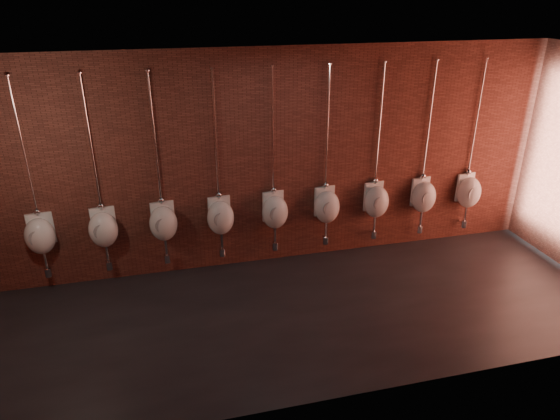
# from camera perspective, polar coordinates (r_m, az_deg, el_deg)

# --- Properties ---
(ground) EXTENTS (8.50, 8.50, 0.00)m
(ground) POSITION_cam_1_polar(r_m,az_deg,el_deg) (6.66, 2.23, -11.76)
(ground) COLOR black
(ground) RESTS_ON ground
(room_shell) EXTENTS (8.54, 3.04, 3.22)m
(room_shell) POSITION_cam_1_polar(r_m,az_deg,el_deg) (5.72, 2.55, 4.78)
(room_shell) COLOR black
(room_shell) RESTS_ON ground
(urinal_0) EXTENTS (0.45, 0.41, 2.72)m
(urinal_0) POSITION_cam_1_polar(r_m,az_deg,el_deg) (7.40, -25.74, -2.56)
(urinal_0) COLOR white
(urinal_0) RESTS_ON ground
(urinal_1) EXTENTS (0.45, 0.41, 2.72)m
(urinal_1) POSITION_cam_1_polar(r_m,az_deg,el_deg) (7.25, -19.55, -1.98)
(urinal_1) COLOR white
(urinal_1) RESTS_ON ground
(urinal_2) EXTENTS (0.45, 0.41, 2.72)m
(urinal_2) POSITION_cam_1_polar(r_m,az_deg,el_deg) (7.20, -13.19, -1.36)
(urinal_2) COLOR white
(urinal_2) RESTS_ON ground
(urinal_3) EXTENTS (0.45, 0.41, 2.72)m
(urinal_3) POSITION_cam_1_polar(r_m,az_deg,el_deg) (7.24, -6.82, -0.73)
(urinal_3) COLOR white
(urinal_3) RESTS_ON ground
(urinal_4) EXTENTS (0.45, 0.41, 2.72)m
(urinal_4) POSITION_cam_1_polar(r_m,az_deg,el_deg) (7.36, -0.59, -0.10)
(urinal_4) COLOR white
(urinal_4) RESTS_ON ground
(urinal_5) EXTENTS (0.45, 0.41, 2.72)m
(urinal_5) POSITION_cam_1_polar(r_m,az_deg,el_deg) (7.57, 5.36, 0.51)
(urinal_5) COLOR white
(urinal_5) RESTS_ON ground
(urinal_6) EXTENTS (0.45, 0.41, 2.72)m
(urinal_6) POSITION_cam_1_polar(r_m,az_deg,el_deg) (7.86, 10.94, 1.07)
(urinal_6) COLOR white
(urinal_6) RESTS_ON ground
(urinal_7) EXTENTS (0.45, 0.41, 2.72)m
(urinal_7) POSITION_cam_1_polar(r_m,az_deg,el_deg) (8.21, 16.08, 1.58)
(urinal_7) COLOR white
(urinal_7) RESTS_ON ground
(urinal_8) EXTENTS (0.45, 0.41, 2.72)m
(urinal_8) POSITION_cam_1_polar(r_m,az_deg,el_deg) (8.63, 20.76, 2.03)
(urinal_8) COLOR white
(urinal_8) RESTS_ON ground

